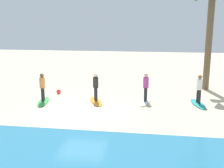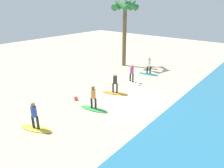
{
  "view_description": "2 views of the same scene",
  "coord_description": "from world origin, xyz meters",
  "px_view_note": "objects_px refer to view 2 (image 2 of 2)",
  "views": [
    {
      "loc": [
        -3.69,
        13.7,
        4.57
      ],
      "look_at": [
        -1.4,
        -1.6,
        1.08
      ],
      "focal_mm": 43.85,
      "sensor_mm": 36.0,
      "label": 1
    },
    {
      "loc": [
        11.54,
        8.07,
        6.84
      ],
      "look_at": [
        0.2,
        -1.22,
        1.08
      ],
      "focal_mm": 33.45,
      "sensor_mm": 36.0,
      "label": 2
    }
  ],
  "objects_px": {
    "surfer_white": "(132,72)",
    "palm_tree": "(125,12)",
    "surfboard_orange": "(115,93)",
    "surfer_orange": "(115,81)",
    "surfboard_white": "(131,82)",
    "surfer_teal": "(149,65)",
    "surfer_yellow": "(34,114)",
    "surfboard_yellow": "(36,129)",
    "surfboard_teal": "(148,74)",
    "beach_ball": "(76,98)",
    "surfboard_green": "(94,109)",
    "surfer_green": "(93,96)"
  },
  "relations": [
    {
      "from": "surfboard_orange",
      "to": "surfer_yellow",
      "type": "bearing_deg",
      "value": -115.96
    },
    {
      "from": "surfer_orange",
      "to": "surfer_yellow",
      "type": "height_order",
      "value": "same"
    },
    {
      "from": "beach_ball",
      "to": "surfer_yellow",
      "type": "bearing_deg",
      "value": 16.19
    },
    {
      "from": "surfboard_teal",
      "to": "surfer_green",
      "type": "relative_size",
      "value": 1.28
    },
    {
      "from": "surfer_teal",
      "to": "surfer_yellow",
      "type": "xyz_separation_m",
      "value": [
        12.72,
        0.0,
        0.0
      ]
    },
    {
      "from": "surfboard_green",
      "to": "surfboard_yellow",
      "type": "height_order",
      "value": "same"
    },
    {
      "from": "surfboard_orange",
      "to": "surfboard_green",
      "type": "relative_size",
      "value": 1.0
    },
    {
      "from": "beach_ball",
      "to": "surfer_orange",
      "type": "bearing_deg",
      "value": 151.76
    },
    {
      "from": "surfboard_green",
      "to": "surfboard_yellow",
      "type": "distance_m",
      "value": 3.93
    },
    {
      "from": "surfer_teal",
      "to": "surfer_orange",
      "type": "distance_m",
      "value": 5.88
    },
    {
      "from": "surfboard_teal",
      "to": "palm_tree",
      "type": "relative_size",
      "value": 0.28
    },
    {
      "from": "surfboard_teal",
      "to": "surfboard_yellow",
      "type": "distance_m",
      "value": 12.72
    },
    {
      "from": "surfer_teal",
      "to": "surfboard_yellow",
      "type": "height_order",
      "value": "surfer_teal"
    },
    {
      "from": "surfboard_orange",
      "to": "beach_ball",
      "type": "distance_m",
      "value": 3.19
    },
    {
      "from": "surfboard_teal",
      "to": "surfer_teal",
      "type": "height_order",
      "value": "surfer_teal"
    },
    {
      "from": "surfer_teal",
      "to": "surfboard_green",
      "type": "xyz_separation_m",
      "value": [
        8.89,
        0.89,
        -0.99
      ]
    },
    {
      "from": "surfer_teal",
      "to": "surfer_yellow",
      "type": "height_order",
      "value": "same"
    },
    {
      "from": "surfer_white",
      "to": "beach_ball",
      "type": "relative_size",
      "value": 5.49
    },
    {
      "from": "surfboard_orange",
      "to": "surfer_orange",
      "type": "bearing_deg",
      "value": -49.75
    },
    {
      "from": "surfboard_orange",
      "to": "surfer_green",
      "type": "height_order",
      "value": "surfer_green"
    },
    {
      "from": "surfer_white",
      "to": "palm_tree",
      "type": "relative_size",
      "value": 0.22
    },
    {
      "from": "surfboard_white",
      "to": "surfer_green",
      "type": "xyz_separation_m",
      "value": [
        5.91,
        0.94,
        0.99
      ]
    },
    {
      "from": "surfboard_orange",
      "to": "beach_ball",
      "type": "relative_size",
      "value": 7.03
    },
    {
      "from": "surfboard_teal",
      "to": "surfboard_white",
      "type": "distance_m",
      "value": 2.98
    },
    {
      "from": "surfboard_yellow",
      "to": "palm_tree",
      "type": "xyz_separation_m",
      "value": [
        -13.79,
        -3.9,
        5.88
      ]
    },
    {
      "from": "surfboard_orange",
      "to": "surfboard_white",
      "type": "bearing_deg",
      "value": 74.4
    },
    {
      "from": "surfer_white",
      "to": "surfer_green",
      "type": "distance_m",
      "value": 5.98
    },
    {
      "from": "surfboard_orange",
      "to": "beach_ball",
      "type": "height_order",
      "value": "beach_ball"
    },
    {
      "from": "surfboard_white",
      "to": "surfer_orange",
      "type": "xyz_separation_m",
      "value": [
        2.88,
        0.38,
        0.99
      ]
    },
    {
      "from": "surfer_teal",
      "to": "surfboard_teal",
      "type": "bearing_deg",
      "value": 180.0
    },
    {
      "from": "surfboard_white",
      "to": "surfboard_green",
      "type": "xyz_separation_m",
      "value": [
        5.91,
        0.94,
        0.0
      ]
    },
    {
      "from": "surfboard_green",
      "to": "surfer_yellow",
      "type": "xyz_separation_m",
      "value": [
        3.83,
        -0.89,
        0.99
      ]
    },
    {
      "from": "surfer_white",
      "to": "surfer_orange",
      "type": "xyz_separation_m",
      "value": [
        2.88,
        0.38,
        0.0
      ]
    },
    {
      "from": "surfboard_teal",
      "to": "surfboard_orange",
      "type": "xyz_separation_m",
      "value": [
        5.87,
        0.33,
        0.0
      ]
    },
    {
      "from": "surfer_orange",
      "to": "surfboard_green",
      "type": "distance_m",
      "value": 3.23
    },
    {
      "from": "surfer_white",
      "to": "palm_tree",
      "type": "height_order",
      "value": "palm_tree"
    },
    {
      "from": "surfboard_orange",
      "to": "palm_tree",
      "type": "bearing_deg",
      "value": 98.2
    },
    {
      "from": "surfer_white",
      "to": "surfer_green",
      "type": "height_order",
      "value": "same"
    },
    {
      "from": "surfer_orange",
      "to": "surfboard_yellow",
      "type": "xyz_separation_m",
      "value": [
        6.85,
        -0.33,
        -0.99
      ]
    },
    {
      "from": "surfer_white",
      "to": "surfer_orange",
      "type": "relative_size",
      "value": 1.0
    },
    {
      "from": "surfboard_yellow",
      "to": "surfboard_white",
      "type": "bearing_deg",
      "value": 69.48
    },
    {
      "from": "surfboard_teal",
      "to": "surfer_orange",
      "type": "height_order",
      "value": "surfer_orange"
    },
    {
      "from": "surfboard_orange",
      "to": "surfboard_teal",
      "type": "bearing_deg",
      "value": 70.08
    },
    {
      "from": "surfboard_white",
      "to": "surfboard_orange",
      "type": "height_order",
      "value": "same"
    },
    {
      "from": "surfer_yellow",
      "to": "surfboard_teal",
      "type": "bearing_deg",
      "value": -179.99
    },
    {
      "from": "surfboard_yellow",
      "to": "surfer_orange",
      "type": "bearing_deg",
      "value": 66.39
    },
    {
      "from": "surfer_yellow",
      "to": "surfer_orange",
      "type": "bearing_deg",
      "value": 177.22
    },
    {
      "from": "surfer_teal",
      "to": "surfer_green",
      "type": "relative_size",
      "value": 1.0
    },
    {
      "from": "surfboard_orange",
      "to": "surfer_orange",
      "type": "distance_m",
      "value": 0.99
    },
    {
      "from": "surfboard_teal",
      "to": "surfboard_white",
      "type": "relative_size",
      "value": 1.0
    }
  ]
}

